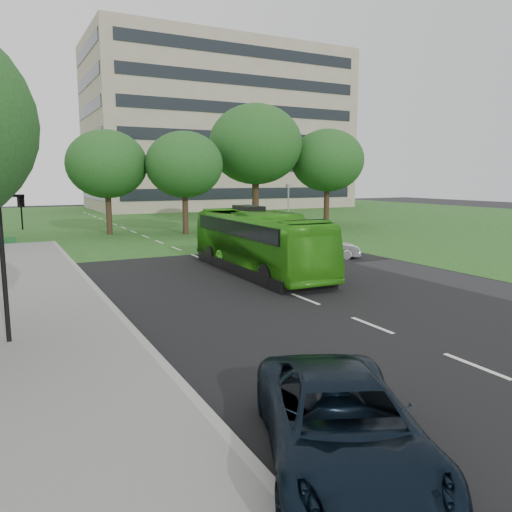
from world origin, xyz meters
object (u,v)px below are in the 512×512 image
Objects in this scene: tree_park_d at (255,145)px; bus at (258,242)px; tree_park_c at (184,165)px; tree_park_b at (107,164)px; traffic_light at (8,249)px; camera_pole at (288,203)px; tree_park_e at (327,161)px; office_building at (219,129)px; sedan at (326,248)px; suv at (341,424)px.

tree_park_d is 23.50m from bus.
tree_park_c reaches higher than bus.
tree_park_b is 1.84× the size of traffic_light.
bus is at bearing -126.38° from camera_pole.
tree_park_e reaches higher than tree_park_b.
traffic_light is at bearing -148.19° from bus.
office_building is 40.81m from tree_park_c.
bus is at bearing -97.94° from tree_park_c.
tree_park_b is (-24.25, -33.16, -6.64)m from office_building.
tree_park_b is at bearing -126.18° from office_building.
tree_park_b is 2.19× the size of sedan.
tree_park_e is at bearing -14.32° from tree_park_d.
sedan is at bearing 21.39° from bus.
camera_pole is (6.46, -6.16, -3.08)m from tree_park_c.
tree_park_b is 28.94m from traffic_light.
traffic_light reaches higher than sedan.
tree_park_b is 1.01× the size of tree_park_c.
tree_park_e is 25.66m from bus.
tree_park_c is 1.61× the size of suv.
tree_park_e reaches higher than sedan.
tree_park_d is 20.04m from sedan.
tree_park_d is 34.90m from traffic_light.
traffic_light is at bearing -118.00° from office_building.
tree_park_e is at bearing -96.06° from office_building.
tree_park_e is 1.99× the size of traffic_light.
suv is at bearing -119.02° from camera_pole.
sedan is 10.77m from camera_pole.
suv is at bearing -124.85° from tree_park_e.
tree_park_e reaches higher than camera_pole.
office_building reaches higher than bus.
office_building is at bearing 53.82° from tree_park_b.
office_building is 44.70m from camera_pole.
office_building reaches higher than sedan.
tree_park_d is (13.53, -0.67, 1.96)m from tree_park_b.
tree_park_b is 20.62m from tree_park_e.
bus is at bearing 134.21° from sedan.
tree_park_d is at bearing 9.56° from sedan.
traffic_light is at bearing 139.90° from suv.
tree_park_b reaches higher than bus.
suv is (-6.74, -15.93, -0.81)m from bus.
tree_park_d is at bearing 165.68° from tree_park_e.
traffic_light reaches higher than suv.
traffic_light is 27.72m from camera_pole.
office_building is 35.79m from tree_park_d.
bus is at bearing -116.88° from tree_park_d.
suv is 1.13× the size of traffic_light.
sedan is 0.74× the size of suv.
office_building reaches higher than camera_pole.
bus reaches higher than suv.
suv is (-12.34, -18.00, 0.09)m from sedan.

